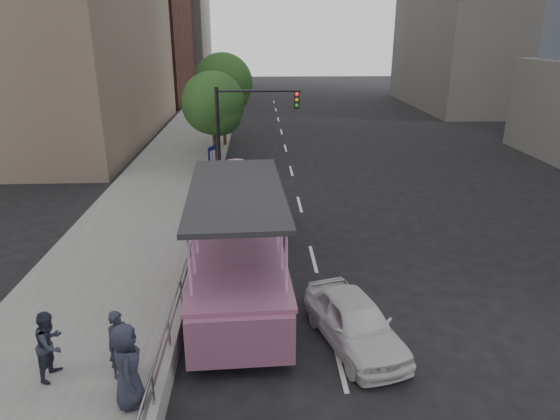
% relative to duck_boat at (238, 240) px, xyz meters
% --- Properties ---
extents(ground, '(160.00, 160.00, 0.00)m').
position_rel_duck_boat_xyz_m(ground, '(1.65, -2.85, -1.30)').
color(ground, black).
extents(sidewalk, '(5.50, 80.00, 0.30)m').
position_rel_duck_boat_xyz_m(sidewalk, '(-4.10, 7.15, -1.15)').
color(sidewalk, gray).
rests_on(sidewalk, ground).
extents(kerb_wall, '(0.24, 30.00, 0.36)m').
position_rel_duck_boat_xyz_m(kerb_wall, '(-1.47, -0.85, -0.82)').
color(kerb_wall, gray).
rests_on(kerb_wall, sidewalk).
extents(guardrail, '(0.07, 22.00, 0.71)m').
position_rel_duck_boat_xyz_m(guardrail, '(-1.47, -0.85, -0.15)').
color(guardrail, '#A9A8AD').
rests_on(guardrail, kerb_wall).
extents(duck_boat, '(3.04, 10.64, 3.50)m').
position_rel_duck_boat_xyz_m(duck_boat, '(0.00, 0.00, 0.00)').
color(duck_boat, black).
rests_on(duck_boat, ground).
extents(car, '(2.60, 4.20, 1.34)m').
position_rel_duck_boat_xyz_m(car, '(3.15, -4.05, -0.63)').
color(car, silver).
rests_on(car, ground).
extents(pedestrian_near, '(0.71, 0.71, 1.65)m').
position_rel_duck_boat_xyz_m(pedestrian_near, '(-2.46, -5.44, -0.17)').
color(pedestrian_near, '#282B3B').
rests_on(pedestrian_near, sidewalk).
extents(pedestrian_mid, '(0.75, 0.90, 1.65)m').
position_rel_duck_boat_xyz_m(pedestrian_mid, '(-4.02, -5.37, -0.18)').
color(pedestrian_mid, '#282B3B').
rests_on(pedestrian_mid, sidewalk).
extents(pedestrian_far, '(0.77, 1.03, 1.90)m').
position_rel_duck_boat_xyz_m(pedestrian_far, '(-2.05, -6.40, -0.05)').
color(pedestrian_far, '#282B3B').
rests_on(pedestrian_far, sidewalk).
extents(parking_sign, '(0.29, 0.63, 3.00)m').
position_rel_duck_boat_xyz_m(parking_sign, '(-1.31, 6.43, 0.56)').
color(parking_sign, black).
rests_on(parking_sign, ground).
extents(traffic_signal, '(4.20, 0.32, 5.20)m').
position_rel_duck_boat_xyz_m(traffic_signal, '(-0.06, 9.64, 2.20)').
color(traffic_signal, black).
rests_on(traffic_signal, ground).
extents(street_tree_near, '(3.52, 3.52, 5.72)m').
position_rel_duck_boat_xyz_m(street_tree_near, '(-1.66, 13.07, 2.52)').
color(street_tree_near, '#3B2B1A').
rests_on(street_tree_near, ground).
extents(street_tree_far, '(3.97, 3.97, 6.45)m').
position_rel_duck_boat_xyz_m(street_tree_far, '(-1.46, 19.07, 3.01)').
color(street_tree_far, '#3B2B1A').
rests_on(street_tree_far, ground).
extents(midrise_stone_b, '(16.00, 14.00, 20.00)m').
position_rel_duck_boat_xyz_m(midrise_stone_b, '(-14.35, 61.15, 8.70)').
color(midrise_stone_b, slate).
rests_on(midrise_stone_b, ground).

